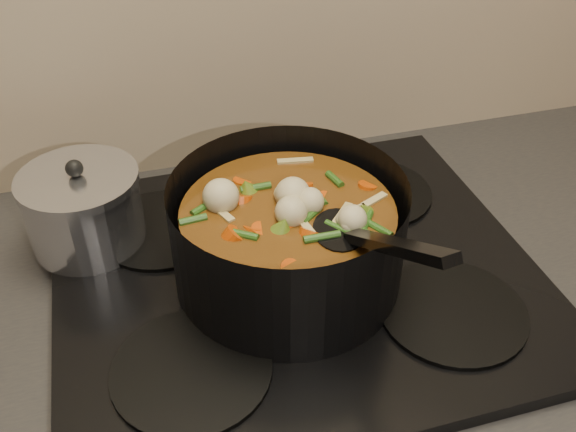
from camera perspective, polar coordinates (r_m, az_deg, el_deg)
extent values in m
cube|color=black|center=(0.88, 0.71, -6.84)|extent=(2.64, 0.64, 0.05)
cube|color=black|center=(0.86, 0.73, -5.16)|extent=(0.62, 0.54, 0.02)
cylinder|color=black|center=(0.74, -8.57, -13.32)|extent=(0.18, 0.18, 0.01)
cylinder|color=black|center=(0.81, 14.42, -8.19)|extent=(0.18, 0.18, 0.01)
cylinder|color=black|center=(0.93, -11.15, -1.08)|extent=(0.18, 0.18, 0.01)
cylinder|color=black|center=(0.99, 7.49, 2.12)|extent=(0.18, 0.18, 0.01)
cylinder|color=black|center=(0.79, 0.00, -1.62)|extent=(0.30, 0.30, 0.14)
cylinder|color=black|center=(0.83, 0.00, -5.17)|extent=(0.28, 0.28, 0.01)
cylinder|color=#5E3610|center=(0.80, 0.00, -2.28)|extent=(0.26, 0.26, 0.10)
cylinder|color=#C93A09|center=(0.78, 2.72, 0.84)|extent=(0.03, 0.03, 0.03)
cylinder|color=#C93A09|center=(0.82, 2.03, 2.99)|extent=(0.04, 0.04, 0.03)
cylinder|color=#C93A09|center=(0.84, -2.72, 4.08)|extent=(0.04, 0.04, 0.03)
cylinder|color=#C93A09|center=(0.78, -3.74, 1.07)|extent=(0.03, 0.03, 0.03)
cylinder|color=#C93A09|center=(0.74, -5.54, -1.70)|extent=(0.04, 0.03, 0.03)
cylinder|color=#C93A09|center=(0.74, -0.49, -1.41)|extent=(0.04, 0.04, 0.03)
cylinder|color=#C93A09|center=(0.73, 3.43, -2.15)|extent=(0.03, 0.04, 0.03)
cylinder|color=#C93A09|center=(0.77, 7.33, 0.23)|extent=(0.03, 0.03, 0.03)
cylinder|color=#C93A09|center=(0.80, 2.60, 2.06)|extent=(0.04, 0.04, 0.03)
cylinder|color=#C93A09|center=(0.84, -0.61, 3.81)|extent=(0.04, 0.04, 0.03)
cylinder|color=#C93A09|center=(0.79, -2.29, 1.33)|extent=(0.03, 0.03, 0.03)
cylinder|color=#C93A09|center=(0.76, -5.03, -0.39)|extent=(0.04, 0.04, 0.03)
cylinder|color=#C93A09|center=(0.70, -3.69, -3.97)|extent=(0.04, 0.04, 0.03)
sphere|color=beige|center=(0.78, 4.28, 1.86)|extent=(0.04, 0.04, 0.04)
sphere|color=beige|center=(0.81, -1.41, 3.53)|extent=(0.04, 0.04, 0.04)
sphere|color=beige|center=(0.74, -4.29, 0.08)|extent=(0.04, 0.04, 0.04)
sphere|color=beige|center=(0.72, 2.08, -1.44)|extent=(0.04, 0.04, 0.04)
sphere|color=beige|center=(0.79, 3.85, 2.39)|extent=(0.04, 0.04, 0.04)
cone|color=olive|center=(0.71, 2.89, -2.76)|extent=(0.04, 0.04, 0.03)
cone|color=olive|center=(0.80, 5.17, 2.54)|extent=(0.04, 0.04, 0.03)
cone|color=olive|center=(0.82, -3.05, 3.74)|extent=(0.04, 0.04, 0.03)
cone|color=olive|center=(0.73, -5.28, -1.40)|extent=(0.04, 0.04, 0.03)
cone|color=olive|center=(0.71, 4.10, -2.25)|extent=(0.04, 0.04, 0.03)
cylinder|color=#2F591A|center=(0.80, 1.22, 2.45)|extent=(0.01, 0.04, 0.01)
cylinder|color=#2F591A|center=(0.84, -3.23, 4.27)|extent=(0.04, 0.03, 0.01)
cylinder|color=#2F591A|center=(0.78, -5.82, 1.34)|extent=(0.04, 0.02, 0.01)
cylinder|color=#2F591A|center=(0.73, -3.67, -1.20)|extent=(0.02, 0.04, 0.01)
cylinder|color=#2F591A|center=(0.73, 0.12, -1.36)|extent=(0.03, 0.04, 0.01)
cylinder|color=#2F591A|center=(0.72, 6.28, -2.10)|extent=(0.04, 0.02, 0.01)
cylinder|color=#2F591A|center=(0.79, 5.69, 1.58)|extent=(0.04, 0.03, 0.01)
cylinder|color=#2F591A|center=(0.81, 1.81, 3.11)|extent=(0.01, 0.04, 0.01)
cylinder|color=#2F591A|center=(0.80, -1.43, 2.39)|extent=(0.04, 0.03, 0.01)
cylinder|color=#2F591A|center=(0.79, -7.04, 1.59)|extent=(0.04, 0.02, 0.01)
cylinder|color=#2F591A|center=(0.73, -4.91, -1.70)|extent=(0.02, 0.04, 0.01)
cylinder|color=#2F591A|center=(0.72, 0.04, -2.28)|extent=(0.03, 0.04, 0.01)
cube|color=tan|center=(0.77, -5.31, 0.76)|extent=(0.04, 0.01, 0.00)
cube|color=tan|center=(0.71, -1.03, -2.72)|extent=(0.02, 0.04, 0.00)
cube|color=tan|center=(0.75, 5.15, -0.40)|extent=(0.04, 0.03, 0.00)
cube|color=tan|center=(0.82, 2.34, 3.33)|extent=(0.04, 0.04, 0.00)
cube|color=tan|center=(0.80, -4.09, 2.51)|extent=(0.03, 0.04, 0.00)
cube|color=tan|center=(0.73, -4.01, -1.68)|extent=(0.04, 0.02, 0.00)
ellipsoid|color=black|center=(0.74, 4.55, -1.34)|extent=(0.08, 0.09, 0.01)
cube|color=black|center=(0.65, 9.51, -2.67)|extent=(0.05, 0.17, 0.11)
cylinder|color=silver|center=(0.91, -17.60, 0.31)|extent=(0.15, 0.15, 0.10)
cylinder|color=silver|center=(0.88, -18.25, 3.10)|extent=(0.16, 0.16, 0.01)
sphere|color=black|center=(0.87, -18.47, 4.03)|extent=(0.02, 0.02, 0.02)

